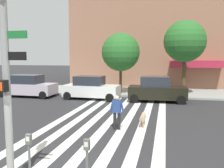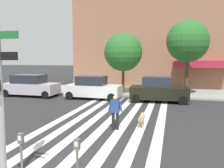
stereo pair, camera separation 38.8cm
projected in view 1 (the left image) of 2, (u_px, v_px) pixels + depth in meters
The scene contains 13 objects.
ground_plane at pixel (108, 118), 13.73m from camera, with size 160.00×160.00×0.00m, color #2B2B2D.
sidewalk_far at pixel (132, 92), 23.58m from camera, with size 80.00×6.00×0.15m, color #959C95.
crosswalk_stripes at pixel (113, 118), 13.67m from camera, with size 5.85×13.73×0.01m.
traffic_light_pole at pixel (4, 53), 5.72m from camera, with size 0.74×0.46×5.80m.
parking_meter_curbside at pixel (29, 153), 6.08m from camera, with size 0.14×0.11×1.36m.
parking_meter_second_along at pixel (87, 159), 5.70m from camera, with size 0.14×0.11×1.36m.
parked_car_near_curb at pixel (27, 86), 20.96m from camera, with size 4.82×2.05×1.90m.
parked_car_behind_first at pixel (91, 88), 19.72m from camera, with size 4.57×2.03×1.90m.
parked_car_third_in_line at pixel (157, 90), 18.57m from camera, with size 4.43×2.05×1.95m.
street_tree_nearest at pixel (121, 52), 21.71m from camera, with size 3.45×3.45×5.45m.
street_tree_middle at pixel (185, 42), 20.65m from camera, with size 3.60×3.60×6.43m.
pedestrian_dog_walker at pixel (117, 110), 11.38m from camera, with size 0.70×0.24×1.64m.
dog_on_leash at pixel (143, 118), 11.92m from camera, with size 0.26×1.06×0.65m.
Camera 1 is at (3.12, -5.90, 3.42)m, focal length 38.69 mm.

